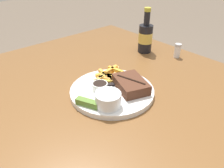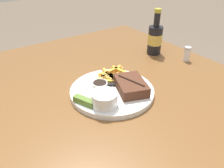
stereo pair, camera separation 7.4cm
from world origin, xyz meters
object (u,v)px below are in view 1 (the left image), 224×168
at_px(fork_utensil, 103,79).
at_px(beer_bottle, 145,37).
at_px(salt_shaker, 177,51).
at_px(coleslaw_cup, 108,99).
at_px(pickle_spear, 88,103).
at_px(steak_portion, 131,84).
at_px(knife_utensil, 120,84).
at_px(dinner_plate, 112,91).
at_px(dipping_sauce_cup, 100,86).

relative_size(fork_utensil, beer_bottle, 0.63).
relative_size(fork_utensil, salt_shaker, 2.05).
distance_m(coleslaw_cup, pickle_spear, 0.07).
xyz_separation_m(steak_portion, fork_utensil, (-0.11, -0.03, -0.02)).
distance_m(knife_utensil, beer_bottle, 0.37).
bearing_deg(pickle_spear, knife_utensil, 98.81).
bearing_deg(beer_bottle, dinner_plate, -64.70).
bearing_deg(fork_utensil, dipping_sauce_cup, -32.24).
xyz_separation_m(beer_bottle, salt_shaker, (0.14, 0.06, -0.04)).
relative_size(coleslaw_cup, salt_shaker, 1.24).
height_order(steak_portion, fork_utensil, steak_portion).
bearing_deg(dinner_plate, steak_portion, 50.59).
xyz_separation_m(coleslaw_cup, dipping_sauce_cup, (-0.09, 0.04, -0.01)).
bearing_deg(salt_shaker, dinner_plate, -86.34).
distance_m(pickle_spear, knife_utensil, 0.16).
xyz_separation_m(steak_portion, beer_bottle, (-0.21, 0.31, 0.04)).
relative_size(dinner_plate, pickle_spear, 3.71).
height_order(steak_portion, knife_utensil, steak_portion).
height_order(dinner_plate, beer_bottle, beer_bottle).
bearing_deg(steak_portion, beer_bottle, 124.18).
distance_m(pickle_spear, fork_utensil, 0.17).
distance_m(steak_portion, beer_bottle, 0.38).
distance_m(dipping_sauce_cup, beer_bottle, 0.42).
bearing_deg(pickle_spear, salt_shaker, 95.07).
bearing_deg(beer_bottle, coleslaw_cup, -61.59).
xyz_separation_m(steak_portion, pickle_spear, (-0.02, -0.17, -0.01)).
xyz_separation_m(knife_utensil, salt_shaker, (-0.02, 0.39, 0.01)).
height_order(knife_utensil, salt_shaker, salt_shaker).
xyz_separation_m(fork_utensil, knife_utensil, (0.07, 0.02, 0.00)).
bearing_deg(coleslaw_cup, salt_shaker, 100.33).
bearing_deg(knife_utensil, pickle_spear, -141.46).
bearing_deg(steak_portion, dinner_plate, -129.41).
xyz_separation_m(coleslaw_cup, fork_utensil, (-0.14, 0.09, -0.02)).
xyz_separation_m(dinner_plate, salt_shaker, (-0.03, 0.42, 0.02)).
bearing_deg(knife_utensil, dipping_sauce_cup, -165.46).
distance_m(fork_utensil, knife_utensil, 0.07).
xyz_separation_m(pickle_spear, fork_utensil, (-0.10, 0.14, -0.01)).
xyz_separation_m(dinner_plate, beer_bottle, (-0.17, 0.36, 0.07)).
relative_size(dipping_sauce_cup, fork_utensil, 0.40).
height_order(dinner_plate, fork_utensil, fork_utensil).
bearing_deg(dipping_sauce_cup, pickle_spear, -62.20).
relative_size(dinner_plate, coleslaw_cup, 3.62).
height_order(fork_utensil, beer_bottle, beer_bottle).
height_order(steak_portion, beer_bottle, beer_bottle).
bearing_deg(steak_portion, coleslaw_cup, -79.51).
relative_size(steak_portion, dipping_sauce_cup, 2.84).
bearing_deg(salt_shaker, coleslaw_cup, -79.67).
bearing_deg(coleslaw_cup, knife_utensil, 121.15).
bearing_deg(dipping_sauce_cup, salt_shaker, 90.48).
distance_m(steak_portion, knife_utensil, 0.05).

